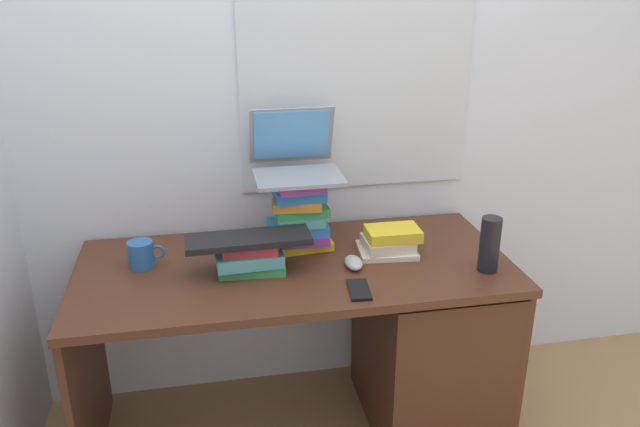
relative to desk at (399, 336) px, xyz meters
The scene contains 11 objects.
wall_back 1.07m from the desk, 132.68° to the left, with size 6.00×0.06×2.60m.
desk is the anchor object (origin of this frame).
book_stack_tall 0.60m from the desk, 154.85° to the left, with size 0.24×0.20×0.27m.
book_stack_keyboard_riser 0.67m from the desk, behind, with size 0.24×0.15×0.11m.
book_stack_side 0.38m from the desk, 129.90° to the left, with size 0.22×0.18×0.10m.
laptop 0.77m from the desk, 146.67° to the left, with size 0.31×0.31×0.23m.
keyboard 0.71m from the desk, behind, with size 0.42×0.14×0.02m, color black.
computer_mouse 0.40m from the desk, 167.65° to the right, with size 0.06×0.10×0.04m, color #A5A8AD.
mug 0.99m from the desk, behind, with size 0.13×0.09×0.10m.
water_bottle 0.52m from the desk, 30.59° to the right, with size 0.07×0.07×0.19m, color black.
cell_phone 0.45m from the desk, 135.57° to the right, with size 0.07×0.14×0.01m, color black.
Camera 1 is at (-0.29, -1.99, 1.71)m, focal length 35.51 mm.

